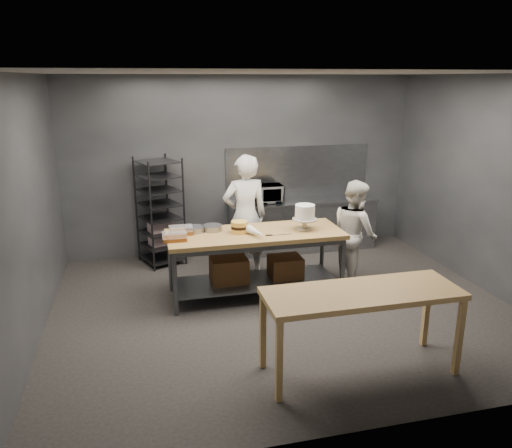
{
  "coord_description": "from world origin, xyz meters",
  "views": [
    {
      "loc": [
        -1.8,
        -5.82,
        2.94
      ],
      "look_at": [
        -0.26,
        0.44,
        1.05
      ],
      "focal_mm": 35.0,
      "sensor_mm": 36.0,
      "label": 1
    }
  ],
  "objects_px": {
    "layer_cake": "(239,227)",
    "chef_right": "(355,233)",
    "microwave": "(266,194)",
    "near_counter": "(362,299)",
    "work_table": "(254,256)",
    "frosted_cake_stand": "(305,214)",
    "speed_rack": "(160,212)",
    "chef_behind": "(245,216)"
  },
  "relations": [
    {
      "from": "layer_cake",
      "to": "chef_right",
      "type": "bearing_deg",
      "value": 1.23
    },
    {
      "from": "microwave",
      "to": "layer_cake",
      "type": "height_order",
      "value": "microwave"
    },
    {
      "from": "chef_right",
      "to": "near_counter",
      "type": "bearing_deg",
      "value": 153.1
    },
    {
      "from": "work_table",
      "to": "frosted_cake_stand",
      "type": "xyz_separation_m",
      "value": [
        0.7,
        -0.06,
        0.58
      ]
    },
    {
      "from": "near_counter",
      "to": "frosted_cake_stand",
      "type": "bearing_deg",
      "value": 87.21
    },
    {
      "from": "work_table",
      "to": "speed_rack",
      "type": "xyz_separation_m",
      "value": [
        -1.18,
        1.59,
        0.28
      ]
    },
    {
      "from": "work_table",
      "to": "chef_right",
      "type": "distance_m",
      "value": 1.53
    },
    {
      "from": "work_table",
      "to": "microwave",
      "type": "height_order",
      "value": "microwave"
    },
    {
      "from": "work_table",
      "to": "layer_cake",
      "type": "bearing_deg",
      "value": 175.51
    },
    {
      "from": "microwave",
      "to": "frosted_cake_stand",
      "type": "height_order",
      "value": "frosted_cake_stand"
    },
    {
      "from": "speed_rack",
      "to": "frosted_cake_stand",
      "type": "distance_m",
      "value": 2.52
    },
    {
      "from": "speed_rack",
      "to": "chef_behind",
      "type": "bearing_deg",
      "value": -34.88
    },
    {
      "from": "near_counter",
      "to": "frosted_cake_stand",
      "type": "height_order",
      "value": "frosted_cake_stand"
    },
    {
      "from": "chef_right",
      "to": "chef_behind",
      "type": "bearing_deg",
      "value": 60.96
    },
    {
      "from": "speed_rack",
      "to": "chef_right",
      "type": "relative_size",
      "value": 1.13
    },
    {
      "from": "work_table",
      "to": "speed_rack",
      "type": "bearing_deg",
      "value": 126.6
    },
    {
      "from": "chef_behind",
      "to": "frosted_cake_stand",
      "type": "xyz_separation_m",
      "value": [
        0.66,
        -0.8,
        0.21
      ]
    },
    {
      "from": "work_table",
      "to": "chef_right",
      "type": "bearing_deg",
      "value": 2.0
    },
    {
      "from": "work_table",
      "to": "microwave",
      "type": "bearing_deg",
      "value": 69.88
    },
    {
      "from": "near_counter",
      "to": "microwave",
      "type": "bearing_deg",
      "value": 89.81
    },
    {
      "from": "chef_behind",
      "to": "work_table",
      "type": "bearing_deg",
      "value": 83.7
    },
    {
      "from": "near_counter",
      "to": "chef_right",
      "type": "bearing_deg",
      "value": 67.16
    },
    {
      "from": "microwave",
      "to": "chef_behind",
      "type": "bearing_deg",
      "value": -121.81
    },
    {
      "from": "work_table",
      "to": "chef_behind",
      "type": "distance_m",
      "value": 0.83
    },
    {
      "from": "chef_behind",
      "to": "microwave",
      "type": "bearing_deg",
      "value": -125.31
    },
    {
      "from": "work_table",
      "to": "frosted_cake_stand",
      "type": "height_order",
      "value": "frosted_cake_stand"
    },
    {
      "from": "speed_rack",
      "to": "chef_right",
      "type": "distance_m",
      "value": 3.11
    },
    {
      "from": "chef_behind",
      "to": "frosted_cake_stand",
      "type": "bearing_deg",
      "value": 126.05
    },
    {
      "from": "microwave",
      "to": "frosted_cake_stand",
      "type": "xyz_separation_m",
      "value": [
        0.09,
        -1.74,
        0.1
      ]
    },
    {
      "from": "chef_right",
      "to": "microwave",
      "type": "relative_size",
      "value": 2.87
    },
    {
      "from": "chef_right",
      "to": "frosted_cake_stand",
      "type": "bearing_deg",
      "value": 93.92
    },
    {
      "from": "near_counter",
      "to": "chef_behind",
      "type": "bearing_deg",
      "value": 101.12
    },
    {
      "from": "chef_behind",
      "to": "speed_rack",
      "type": "bearing_deg",
      "value": -38.38
    },
    {
      "from": "speed_rack",
      "to": "layer_cake",
      "type": "relative_size",
      "value": 7.73
    },
    {
      "from": "microwave",
      "to": "layer_cake",
      "type": "bearing_deg",
      "value": -116.22
    },
    {
      "from": "chef_behind",
      "to": "layer_cake",
      "type": "bearing_deg",
      "value": 68.27
    },
    {
      "from": "chef_right",
      "to": "work_table",
      "type": "bearing_deg",
      "value": 87.94
    },
    {
      "from": "chef_behind",
      "to": "frosted_cake_stand",
      "type": "distance_m",
      "value": 1.06
    },
    {
      "from": "chef_behind",
      "to": "layer_cake",
      "type": "distance_m",
      "value": 0.77
    },
    {
      "from": "work_table",
      "to": "microwave",
      "type": "relative_size",
      "value": 4.43
    },
    {
      "from": "chef_right",
      "to": "speed_rack",
      "type": "bearing_deg",
      "value": 56.24
    },
    {
      "from": "speed_rack",
      "to": "chef_behind",
      "type": "xyz_separation_m",
      "value": [
        1.22,
        -0.85,
        0.08
      ]
    }
  ]
}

